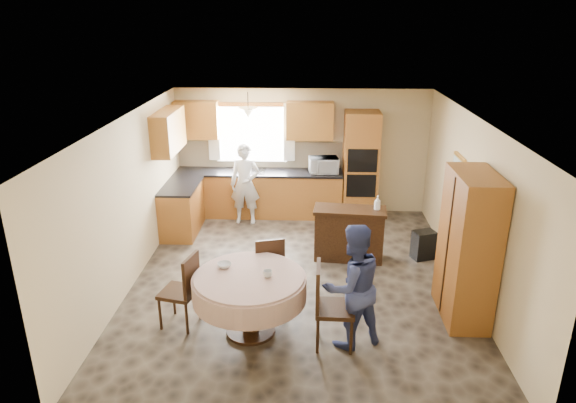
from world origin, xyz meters
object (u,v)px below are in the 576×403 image
(dining_table, at_px, (250,288))
(chair_left, at_px, (184,287))
(person_dining, at_px, (352,286))
(chair_back, at_px, (269,265))
(oven_tower, at_px, (360,166))
(sideboard, at_px, (349,235))
(chair_right, at_px, (328,302))
(cupboard, at_px, (468,248))
(person_sink, at_px, (245,184))

(dining_table, distance_m, chair_left, 0.87)
(chair_left, relative_size, person_dining, 0.64)
(chair_back, height_order, person_dining, person_dining)
(person_dining, bearing_deg, oven_tower, -121.94)
(sideboard, relative_size, person_dining, 0.73)
(chair_left, bearing_deg, person_dining, 95.38)
(chair_back, bearing_deg, sideboard, -147.50)
(sideboard, height_order, dining_table, sideboard)
(chair_right, bearing_deg, cupboard, -66.52)
(cupboard, xyz_separation_m, chair_back, (-2.63, 0.29, -0.46))
(chair_right, xyz_separation_m, person_sink, (-1.46, 3.88, 0.19))
(chair_right, bearing_deg, oven_tower, -8.16)
(oven_tower, distance_m, sideboard, 2.03)
(dining_table, xyz_separation_m, person_dining, (1.26, -0.17, 0.16))
(cupboard, bearing_deg, sideboard, 130.34)
(chair_left, height_order, person_dining, person_dining)
(person_sink, relative_size, person_dining, 0.99)
(sideboard, xyz_separation_m, chair_right, (-0.43, -2.37, 0.18))
(sideboard, distance_m, person_sink, 2.44)
(sideboard, relative_size, cupboard, 0.58)
(chair_right, relative_size, person_sink, 0.69)
(sideboard, distance_m, chair_right, 2.42)
(sideboard, relative_size, chair_right, 1.08)
(sideboard, bearing_deg, person_dining, -87.90)
(oven_tower, height_order, chair_back, oven_tower)
(chair_left, xyz_separation_m, chair_back, (1.04, 0.67, -0.01))
(sideboard, height_order, chair_left, chair_left)
(dining_table, height_order, person_sink, person_sink)
(oven_tower, height_order, sideboard, oven_tower)
(cupboard, distance_m, chair_back, 2.68)
(sideboard, bearing_deg, chair_right, -94.71)
(cupboard, height_order, dining_table, cupboard)
(chair_left, xyz_separation_m, person_sink, (0.37, 3.54, 0.22))
(sideboard, relative_size, person_sink, 0.74)
(sideboard, xyz_separation_m, dining_table, (-1.40, -2.17, 0.22))
(chair_back, xyz_separation_m, chair_right, (0.79, -1.01, 0.05))
(dining_table, height_order, chair_back, chair_back)
(sideboard, height_order, chair_back, chair_back)
(sideboard, distance_m, dining_table, 2.59)
(chair_left, bearing_deg, sideboard, 145.51)
(sideboard, distance_m, chair_left, 3.05)
(cupboard, xyz_separation_m, person_dining, (-1.54, -0.69, -0.21))
(dining_table, bearing_deg, person_dining, -7.86)
(sideboard, height_order, chair_right, chair_right)
(oven_tower, height_order, chair_right, oven_tower)
(chair_left, relative_size, person_sink, 0.65)
(person_sink, bearing_deg, oven_tower, 11.83)
(dining_table, distance_m, chair_back, 0.83)
(dining_table, xyz_separation_m, chair_left, (-0.86, 0.13, -0.08))
(oven_tower, distance_m, person_sink, 2.27)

